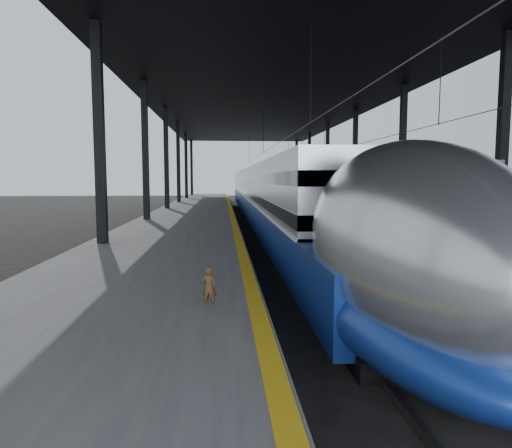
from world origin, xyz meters
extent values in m
plane|color=black|center=(0.00, 0.00, 0.00)|extent=(160.00, 160.00, 0.00)
cube|color=#4C4C4F|center=(-3.50, 20.00, 0.50)|extent=(6.00, 80.00, 1.00)
cube|color=gold|center=(-0.70, 20.00, 1.00)|extent=(0.30, 80.00, 0.01)
cube|color=slate|center=(1.28, 20.00, 0.08)|extent=(0.08, 80.00, 0.16)
cube|color=slate|center=(2.72, 20.00, 0.08)|extent=(0.08, 80.00, 0.16)
cube|color=slate|center=(6.28, 20.00, 0.08)|extent=(0.08, 80.00, 0.16)
cube|color=slate|center=(7.72, 20.00, 0.08)|extent=(0.08, 80.00, 0.16)
cube|color=black|center=(-5.80, 5.00, 4.50)|extent=(0.35, 0.35, 9.00)
cube|color=black|center=(9.60, 5.00, 4.50)|extent=(0.35, 0.35, 9.00)
cube|color=black|center=(-5.80, 15.00, 4.50)|extent=(0.35, 0.35, 9.00)
cube|color=black|center=(9.60, 15.00, 4.50)|extent=(0.35, 0.35, 9.00)
cube|color=black|center=(-5.80, 25.00, 4.50)|extent=(0.35, 0.35, 9.00)
cube|color=black|center=(9.60, 25.00, 4.50)|extent=(0.35, 0.35, 9.00)
cube|color=black|center=(-5.80, 35.00, 4.50)|extent=(0.35, 0.35, 9.00)
cube|color=black|center=(9.60, 35.00, 4.50)|extent=(0.35, 0.35, 9.00)
cube|color=black|center=(-5.80, 45.00, 4.50)|extent=(0.35, 0.35, 9.00)
cube|color=black|center=(9.60, 45.00, 4.50)|extent=(0.35, 0.35, 9.00)
cube|color=black|center=(-5.80, 55.00, 4.50)|extent=(0.35, 0.35, 9.00)
cube|color=black|center=(9.60, 55.00, 4.50)|extent=(0.35, 0.35, 9.00)
cube|color=black|center=(1.90, 20.00, 9.25)|extent=(18.00, 75.00, 0.45)
cylinder|color=slate|center=(2.00, 20.00, 5.50)|extent=(0.03, 74.00, 0.03)
cylinder|color=slate|center=(7.00, 20.00, 5.50)|extent=(0.03, 74.00, 0.03)
cube|color=#ABAEB2|center=(2.00, 27.57, 2.27)|extent=(2.86, 57.00, 3.95)
cube|color=navy|center=(2.00, 26.07, 1.04)|extent=(2.94, 62.00, 1.53)
cube|color=silver|center=(2.00, 27.57, 1.83)|extent=(2.96, 57.00, 0.10)
cube|color=black|center=(2.00, 27.57, 3.41)|extent=(2.90, 57.00, 0.41)
cube|color=black|center=(2.00, 27.57, 2.27)|extent=(2.90, 57.00, 0.41)
ellipsoid|color=#ABAEB2|center=(2.00, -3.93, 2.12)|extent=(2.86, 8.40, 3.95)
ellipsoid|color=navy|center=(2.00, -3.93, 0.99)|extent=(2.94, 8.40, 1.68)
ellipsoid|color=black|center=(2.00, -6.53, 2.91)|extent=(1.48, 2.20, 0.89)
cube|color=black|center=(2.00, -3.93, 0.20)|extent=(2.17, 2.60, 0.40)
cube|color=black|center=(2.00, 18.07, 0.20)|extent=(2.17, 2.60, 0.40)
cube|color=navy|center=(7.00, 12.02, 2.06)|extent=(2.89, 18.00, 3.92)
cube|color=gray|center=(7.00, 3.62, 2.06)|extent=(2.94, 1.20, 3.97)
cube|color=black|center=(7.00, 3.00, 2.94)|extent=(1.75, 0.06, 0.88)
cube|color=#AE140D|center=(7.00, 3.00, 1.60)|extent=(1.24, 0.06, 0.57)
cube|color=gray|center=(7.00, 31.02, 2.06)|extent=(2.89, 18.00, 3.92)
cube|color=gray|center=(7.00, 50.02, 2.06)|extent=(2.89, 18.00, 3.92)
cube|color=black|center=(7.00, 6.02, 0.18)|extent=(2.27, 2.40, 0.36)
cube|color=black|center=(7.00, 28.02, 0.18)|extent=(2.27, 2.40, 0.36)
imported|color=#493118|center=(-1.58, -3.96, 1.40)|extent=(0.31, 0.23, 0.79)
camera|label=1|loc=(-1.31, -12.26, 3.41)|focal=32.00mm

